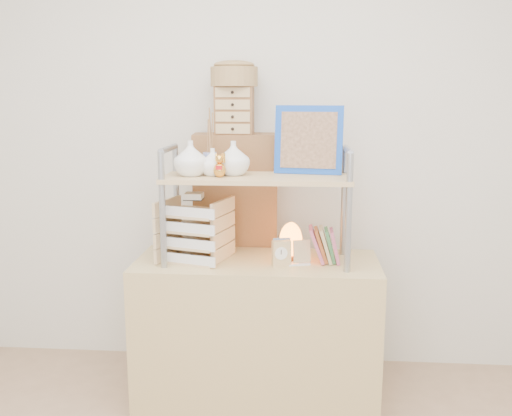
{
  "coord_description": "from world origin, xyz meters",
  "views": [
    {
      "loc": [
        0.22,
        -1.51,
        1.55
      ],
      "look_at": [
        -0.0,
        1.2,
        1.02
      ],
      "focal_mm": 40.0,
      "sensor_mm": 36.0,
      "label": 1
    }
  ],
  "objects_px": {
    "cabinet": "(236,254)",
    "salt_lamp": "(291,240)",
    "letter_tray": "(195,234)",
    "desk": "(257,332)"
  },
  "relations": [
    {
      "from": "desk",
      "to": "cabinet",
      "type": "xyz_separation_m",
      "value": [
        -0.15,
        0.37,
        0.3
      ]
    },
    {
      "from": "desk",
      "to": "salt_lamp",
      "type": "bearing_deg",
      "value": 13.97
    },
    {
      "from": "cabinet",
      "to": "letter_tray",
      "type": "height_order",
      "value": "cabinet"
    },
    {
      "from": "cabinet",
      "to": "desk",
      "type": "bearing_deg",
      "value": -73.24
    },
    {
      "from": "cabinet",
      "to": "letter_tray",
      "type": "bearing_deg",
      "value": -117.33
    },
    {
      "from": "cabinet",
      "to": "salt_lamp",
      "type": "bearing_deg",
      "value": -51.49
    },
    {
      "from": "letter_tray",
      "to": "salt_lamp",
      "type": "distance_m",
      "value": 0.48
    },
    {
      "from": "cabinet",
      "to": "salt_lamp",
      "type": "distance_m",
      "value": 0.49
    },
    {
      "from": "cabinet",
      "to": "letter_tray",
      "type": "distance_m",
      "value": 0.47
    },
    {
      "from": "desk",
      "to": "letter_tray",
      "type": "bearing_deg",
      "value": -177.23
    }
  ]
}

